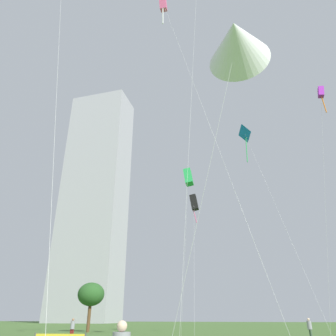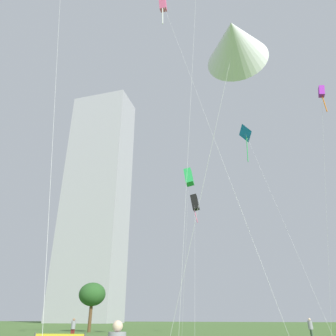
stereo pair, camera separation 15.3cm
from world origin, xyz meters
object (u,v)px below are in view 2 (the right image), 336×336
person_standing_4 (73,327)px  kite_flying_3 (195,203)px  person_standing_2 (311,327)px  distant_highrise_0 (96,197)px  park_tree_1 (92,295)px  kite_flying_0 (234,42)px  kite_flying_1 (322,93)px  kite_flying_5 (189,177)px  kite_flying_6 (163,4)px  kite_flying_4 (246,137)px

person_standing_4 → kite_flying_3: kite_flying_3 is taller
person_standing_2 → distant_highrise_0: (-60.65, 76.30, 43.91)m
person_standing_2 → distant_highrise_0: size_ratio=0.02×
person_standing_4 → park_tree_1: bearing=86.1°
person_standing_4 → kite_flying_0: kite_flying_0 is taller
person_standing_2 → kite_flying_1: bearing=-152.0°
kite_flying_5 → park_tree_1: kite_flying_5 is taller
kite_flying_6 → park_tree_1: kite_flying_6 is taller
kite_flying_6 → kite_flying_1: bearing=35.1°
kite_flying_4 → distant_highrise_0: bearing=127.5°
kite_flying_4 → park_tree_1: bearing=159.3°
kite_flying_1 → kite_flying_4: bearing=140.1°
distant_highrise_0 → kite_flying_1: bearing=-48.6°
kite_flying_3 → kite_flying_0: bearing=-78.3°
kite_flying_0 → kite_flying_4: bearing=87.7°
kite_flying_5 → distant_highrise_0: bearing=122.7°
kite_flying_5 → kite_flying_3: bearing=94.7°
kite_flying_6 → park_tree_1: 38.38m
kite_flying_4 → kite_flying_1: bearing=-39.9°
kite_flying_4 → kite_flying_5: size_ratio=1.39×
kite_flying_4 → kite_flying_5: 10.26m
person_standing_2 → kite_flying_0: (-4.64, -24.45, 11.02)m
person_standing_2 → kite_flying_5: bearing=85.3°
person_standing_4 → kite_flying_6: 31.08m
kite_flying_1 → kite_flying_5: (-14.64, 2.50, -7.03)m
person_standing_2 → park_tree_1: bearing=52.6°
person_standing_2 → kite_flying_1: 22.84m
kite_flying_3 → park_tree_1: bearing=165.5°
kite_flying_0 → kite_flying_4: (1.06, 26.50, 10.47)m
kite_flying_6 → kite_flying_5: bearing=90.8°
person_standing_2 → kite_flying_3: (-11.13, 6.81, 14.93)m
person_standing_4 → kite_flying_1: (25.62, -0.43, 22.01)m
park_tree_1 → distant_highrise_0: 83.82m
kite_flying_1 → kite_flying_5: 16.43m
person_standing_2 → kite_flying_4: 21.88m
kite_flying_0 → person_standing_4: bearing=129.4°
person_standing_4 → park_tree_1: size_ratio=0.28×
person_standing_4 → kite_flying_6: size_ratio=0.06×
kite_flying_1 → distant_highrise_0: distant_highrise_0 is taller
kite_flying_5 → kite_flying_6: bearing=-89.2°
kite_flying_4 → person_standing_4: bearing=-161.1°
kite_flying_6 → park_tree_1: (-16.74, 25.54, -23.25)m
kite_flying_1 → park_tree_1: 39.29m
person_standing_2 → kite_flying_4: size_ratio=0.08×
person_standing_4 → kite_flying_6: kite_flying_6 is taller
kite_flying_1 → distant_highrise_0: size_ratio=0.27×
kite_flying_5 → park_tree_1: bearing=142.2°
person_standing_2 → distant_highrise_0: bearing=23.1°
person_standing_2 → kite_flying_0: size_ratio=0.14×
person_standing_2 → kite_flying_1: (4.24, -4.48, 21.99)m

